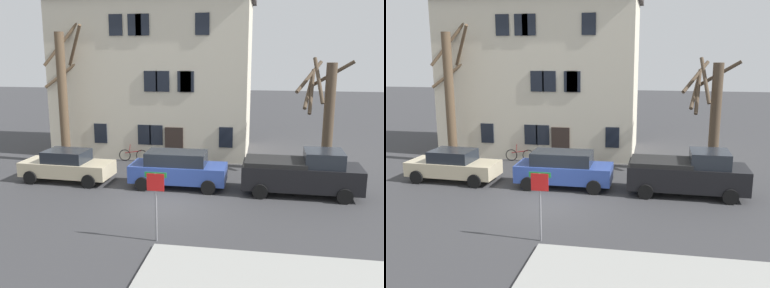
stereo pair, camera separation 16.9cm
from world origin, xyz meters
The scene contains 9 objects.
ground_plane centered at (0.00, 0.00, 0.00)m, with size 120.00×120.00×0.00m, color #38383A.
building_main centered at (-2.87, 10.35, 5.89)m, with size 12.70×6.76×11.58m.
tree_bare_near centered at (-7.35, 6.11, 4.12)m, with size 2.93×1.84×8.20m.
tree_bare_mid centered at (7.48, 6.41, 3.38)m, with size 3.19×2.80×6.20m.
car_beige_sedan centered at (-5.53, 2.43, 0.81)m, with size 4.66×2.14×1.61m.
car_blue_wagon centered at (0.21, 2.41, 0.92)m, with size 4.63×1.99×1.77m.
pickup_truck_black centered at (6.05, 2.31, 1.02)m, with size 5.35×2.29×2.10m.
street_sign_pole centered at (0.70, -3.66, 1.74)m, with size 0.76×0.07×2.47m.
bicycle_leaning centered at (-3.49, 6.92, 0.37)m, with size 1.75×0.20×1.03m.
Camera 2 is at (4.36, -16.72, 6.33)m, focal length 39.19 mm.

